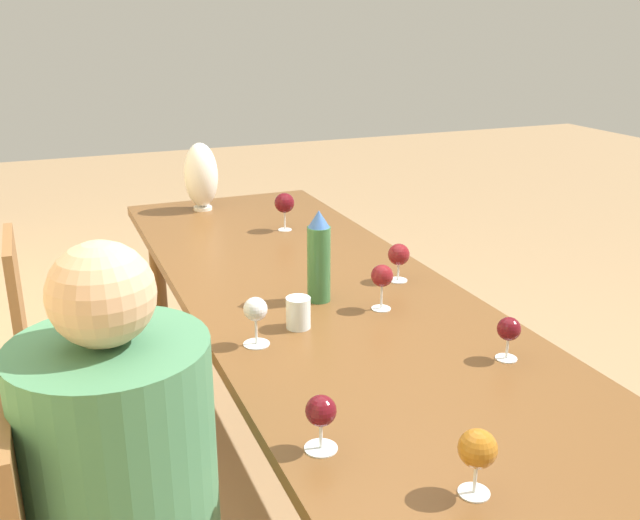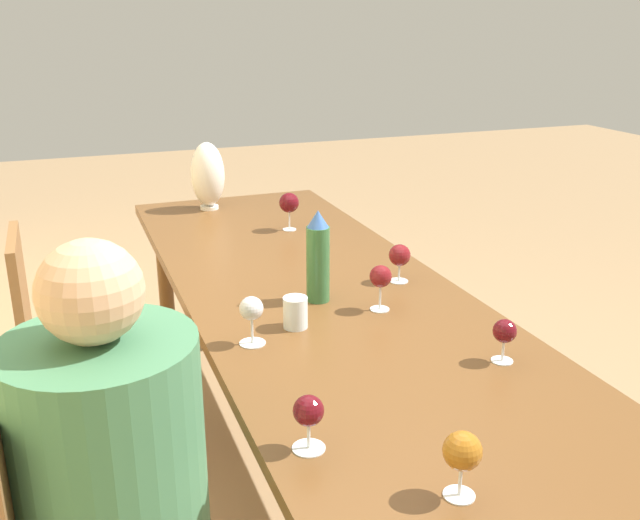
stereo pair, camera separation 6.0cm
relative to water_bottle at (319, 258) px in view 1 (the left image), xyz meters
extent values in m
plane|color=#937551|center=(0.00, -0.04, -0.92)|extent=(14.00, 14.00, 0.00)
cube|color=brown|center=(0.00, -0.04, -0.16)|extent=(2.78, 0.86, 0.04)
cylinder|color=brown|center=(1.29, -0.37, -0.55)|extent=(0.07, 0.07, 0.74)
cylinder|color=brown|center=(1.29, 0.29, -0.55)|extent=(0.07, 0.07, 0.74)
cylinder|color=#336638|center=(0.00, 0.00, -0.02)|extent=(0.07, 0.07, 0.24)
cone|color=#33599E|center=(0.00, 0.00, 0.12)|extent=(0.07, 0.07, 0.05)
cylinder|color=silver|center=(-0.16, 0.13, -0.10)|extent=(0.07, 0.07, 0.09)
cylinder|color=silver|center=(1.21, 0.08, -0.13)|extent=(0.08, 0.08, 0.01)
ellipsoid|color=silver|center=(1.21, 0.08, 0.02)|extent=(0.15, 0.15, 0.29)
cylinder|color=silver|center=(-0.74, 0.30, -0.14)|extent=(0.07, 0.07, 0.00)
cylinder|color=silver|center=(-0.74, 0.30, -0.11)|extent=(0.01, 0.01, 0.06)
sphere|color=#510C14|center=(-0.74, 0.30, -0.05)|extent=(0.06, 0.06, 0.06)
cylinder|color=silver|center=(-0.13, -0.15, -0.14)|extent=(0.06, 0.06, 0.00)
cylinder|color=silver|center=(-0.13, -0.15, -0.10)|extent=(0.01, 0.01, 0.08)
sphere|color=maroon|center=(-0.13, -0.15, -0.03)|extent=(0.07, 0.07, 0.07)
cylinder|color=silver|center=(0.06, -0.31, -0.14)|extent=(0.06, 0.06, 0.00)
cylinder|color=silver|center=(0.06, -0.31, -0.11)|extent=(0.01, 0.01, 0.06)
sphere|color=maroon|center=(0.06, -0.31, -0.05)|extent=(0.07, 0.07, 0.07)
cylinder|color=silver|center=(0.76, -0.16, -0.14)|extent=(0.06, 0.06, 0.00)
cylinder|color=silver|center=(0.76, -0.16, -0.10)|extent=(0.01, 0.01, 0.08)
sphere|color=#510C14|center=(0.76, -0.16, -0.02)|extent=(0.08, 0.08, 0.08)
cylinder|color=silver|center=(-0.98, 0.09, -0.14)|extent=(0.06, 0.06, 0.00)
cylinder|color=silver|center=(-0.98, 0.09, -0.11)|extent=(0.01, 0.01, 0.06)
sphere|color=#995B19|center=(-0.98, 0.09, -0.04)|extent=(0.07, 0.07, 0.07)
cylinder|color=silver|center=(-0.22, 0.27, -0.14)|extent=(0.07, 0.07, 0.00)
cylinder|color=silver|center=(-0.22, 0.27, -0.10)|extent=(0.01, 0.01, 0.07)
sphere|color=silver|center=(-0.22, 0.27, -0.04)|extent=(0.06, 0.06, 0.06)
cylinder|color=silver|center=(-0.55, -0.30, -0.14)|extent=(0.06, 0.06, 0.00)
cylinder|color=silver|center=(-0.55, -0.30, -0.11)|extent=(0.01, 0.01, 0.06)
sphere|color=#510C14|center=(-0.55, -0.30, -0.06)|extent=(0.06, 0.06, 0.06)
cube|color=brown|center=(-0.59, 0.88, -0.23)|extent=(0.40, 0.03, 0.46)
cube|color=brown|center=(0.56, 0.68, -0.47)|extent=(0.44, 0.44, 0.04)
cube|color=brown|center=(0.56, 0.88, -0.23)|extent=(0.40, 0.03, 0.46)
cylinder|color=brown|center=(0.37, 0.49, -0.71)|extent=(0.04, 0.04, 0.42)
cylinder|color=brown|center=(0.75, 0.49, -0.71)|extent=(0.04, 0.04, 0.42)
cylinder|color=brown|center=(0.37, 0.87, -0.71)|extent=(0.04, 0.04, 0.42)
cylinder|color=brown|center=(0.75, 0.87, -0.71)|extent=(0.04, 0.04, 0.42)
cylinder|color=#3D704C|center=(-0.59, 0.68, -0.18)|extent=(0.40, 0.40, 0.55)
sphere|color=tan|center=(-0.59, 0.68, 0.20)|extent=(0.21, 0.21, 0.21)
camera|label=1|loc=(-1.90, 0.77, 0.70)|focal=40.00mm
camera|label=2|loc=(-1.92, 0.71, 0.70)|focal=40.00mm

